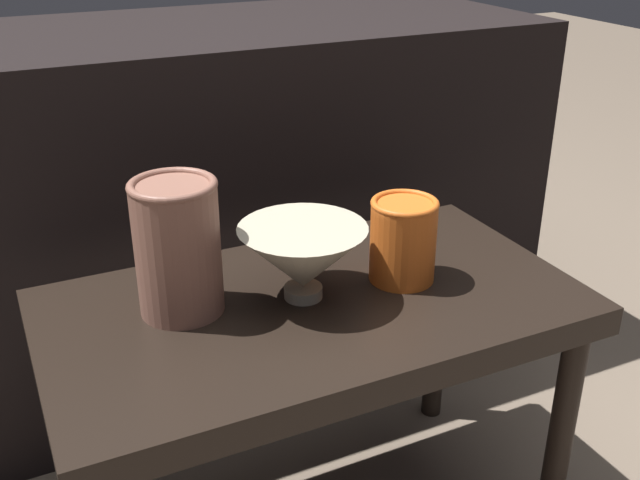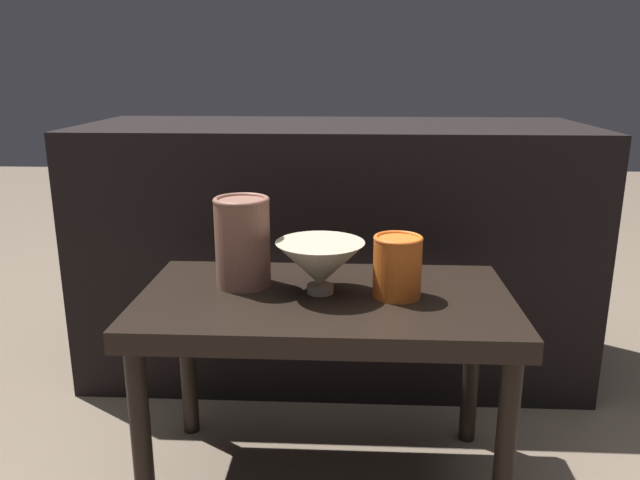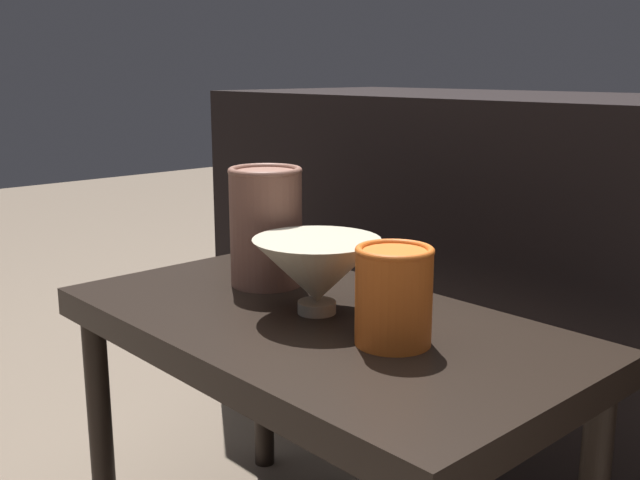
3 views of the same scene
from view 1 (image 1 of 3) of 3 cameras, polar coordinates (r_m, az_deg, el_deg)
table at (r=1.02m, az=-0.49°, el=-6.94°), size 0.71×0.39×0.40m
couch_backdrop at (r=1.48m, az=-9.47°, el=2.78°), size 1.32×0.50×0.67m
bowl at (r=0.97m, az=-1.31°, el=-1.41°), size 0.17×0.17×0.10m
vase_textured_left at (r=0.94m, az=-10.79°, el=-0.43°), size 0.11×0.11×0.18m
vase_colorful_right at (r=1.02m, az=6.44°, el=0.02°), size 0.09×0.09×0.12m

